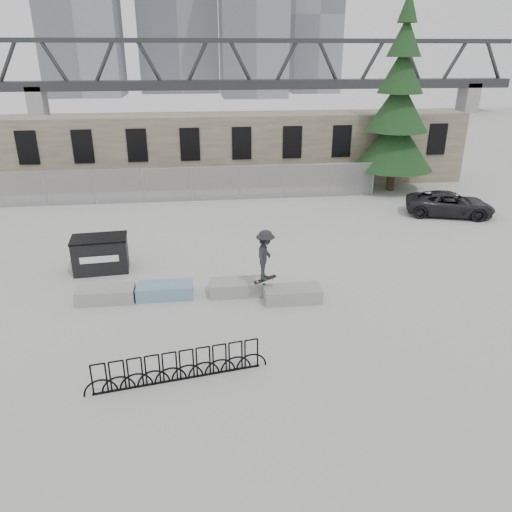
{
  "coord_description": "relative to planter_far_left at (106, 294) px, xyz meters",
  "views": [
    {
      "loc": [
        0.29,
        -16.27,
        8.21
      ],
      "look_at": [
        2.32,
        0.4,
        1.3
      ],
      "focal_mm": 35.0,
      "sensor_mm": 36.0,
      "label": 1
    }
  ],
  "objects": [
    {
      "name": "ground",
      "position": [
        3.08,
        -0.02,
        -0.27
      ],
      "size": [
        120.0,
        120.0,
        0.0
      ],
      "primitive_type": "plane",
      "color": "#B3B4AF",
      "rests_on": "ground"
    },
    {
      "name": "stone_wall",
      "position": [
        3.08,
        16.22,
        1.98
      ],
      "size": [
        36.0,
        2.58,
        4.5
      ],
      "color": "#6A614E",
      "rests_on": "ground"
    },
    {
      "name": "chainlink_fence",
      "position": [
        3.08,
        12.48,
        0.76
      ],
      "size": [
        22.06,
        0.06,
        2.02
      ],
      "color": "gray",
      "rests_on": "ground"
    },
    {
      "name": "planter_far_left",
      "position": [
        0.0,
        0.0,
        0.0
      ],
      "size": [
        2.0,
        0.9,
        0.5
      ],
      "color": "#969693",
      "rests_on": "ground"
    },
    {
      "name": "planter_center_left",
      "position": [
        2.06,
        0.07,
        0.0
      ],
      "size": [
        2.0,
        0.9,
        0.5
      ],
      "color": "teal",
      "rests_on": "ground"
    },
    {
      "name": "planter_center_right",
      "position": [
        4.65,
        0.01,
        0.0
      ],
      "size": [
        2.0,
        0.9,
        0.5
      ],
      "color": "#969693",
      "rests_on": "ground"
    },
    {
      "name": "planter_offset",
      "position": [
        6.55,
        -0.78,
        0.0
      ],
      "size": [
        2.0,
        0.9,
        0.5
      ],
      "color": "#969693",
      "rests_on": "ground"
    },
    {
      "name": "dumpster",
      "position": [
        -0.57,
        2.77,
        0.44
      ],
      "size": [
        2.26,
        1.49,
        1.42
      ],
      "rotation": [
        0.0,
        0.0,
        0.09
      ],
      "color": "black",
      "rests_on": "ground"
    },
    {
      "name": "bike_rack",
      "position": [
        2.66,
        -4.96,
        0.17
      ],
      "size": [
        4.88,
        0.88,
        0.9
      ],
      "rotation": [
        0.0,
        0.0,
        0.17
      ],
      "color": "black",
      "rests_on": "ground"
    },
    {
      "name": "spruce_tree",
      "position": [
        15.61,
        13.53,
        4.36
      ],
      "size": [
        4.83,
        4.83,
        11.5
      ],
      "color": "#38281E",
      "rests_on": "ground"
    },
    {
      "name": "truss_bridge",
      "position": [
        13.08,
        54.98,
        3.86
      ],
      "size": [
        70.0,
        3.0,
        9.8
      ],
      "color": "#2D3033",
      "rests_on": "ground"
    },
    {
      "name": "suv",
      "position": [
        16.8,
        8.03,
        0.36
      ],
      "size": [
        4.97,
        3.39,
        1.26
      ],
      "primitive_type": "imported",
      "rotation": [
        0.0,
        0.0,
        1.26
      ],
      "color": "black",
      "rests_on": "ground"
    },
    {
      "name": "skateboarder",
      "position": [
        5.6,
        -0.62,
        1.46
      ],
      "size": [
        1.0,
        1.3,
        1.92
      ],
      "rotation": [
        0.0,
        0.0,
        1.24
      ],
      "color": "black",
      "rests_on": "ground"
    }
  ]
}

